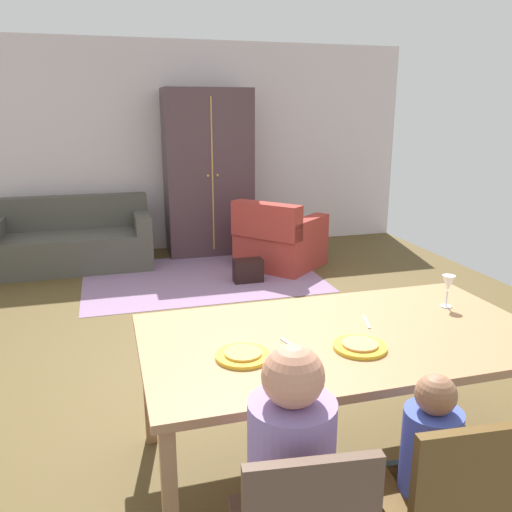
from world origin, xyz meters
TOP-DOWN VIEW (x-y plane):
  - ground_plane at (0.00, 0.43)m, footprint 6.47×6.06m
  - back_wall at (0.00, 3.51)m, footprint 6.47×0.10m
  - dining_table at (0.18, -1.41)m, footprint 2.00×1.10m
  - plate_near_man at (-0.37, -1.53)m, footprint 0.25×0.25m
  - pizza_near_man at (-0.37, -1.53)m, footprint 0.17×0.17m
  - plate_near_child at (0.18, -1.59)m, footprint 0.25×0.25m
  - pizza_near_child at (0.18, -1.59)m, footprint 0.17×0.17m
  - wine_glass at (0.90, -1.23)m, footprint 0.07×0.07m
  - fork at (-0.12, -1.46)m, footprint 0.05×0.15m
  - knife at (0.36, -1.31)m, footprint 0.06×0.17m
  - person_man at (-0.36, -2.15)m, footprint 0.31×0.41m
  - dining_chair_child at (0.18, -2.32)m, footprint 0.45×0.45m
  - person_child at (0.19, -2.15)m, footprint 0.22×0.29m
  - area_rug at (0.07, 2.03)m, footprint 2.60×1.80m
  - couch at (-1.33, 2.88)m, footprint 1.83×0.86m
  - armchair at (1.05, 2.19)m, footprint 1.21×1.20m
  - armoire at (0.39, 3.12)m, footprint 1.10×0.59m
  - handbag at (0.54, 1.73)m, footprint 0.32×0.16m

SIDE VIEW (x-z plane):
  - ground_plane at x=0.00m, z-range -0.02..0.00m
  - area_rug at x=0.07m, z-range 0.00..0.01m
  - handbag at x=0.54m, z-range 0.00..0.26m
  - couch at x=-1.33m, z-range -0.11..0.71m
  - armchair at x=1.05m, z-range -0.09..0.73m
  - person_child at x=0.19m, z-range -0.03..0.89m
  - dining_chair_child at x=0.18m, z-range 0.06..0.93m
  - person_man at x=-0.36m, z-range -0.04..1.07m
  - dining_table at x=0.18m, z-range 0.32..1.08m
  - fork at x=-0.12m, z-range 0.76..0.77m
  - knife at x=0.36m, z-range 0.76..0.77m
  - plate_near_man at x=-0.37m, z-range 0.76..0.78m
  - plate_near_child at x=0.18m, z-range 0.76..0.78m
  - pizza_near_man at x=-0.37m, z-range 0.78..0.79m
  - pizza_near_child at x=0.18m, z-range 0.78..0.79m
  - wine_glass at x=0.90m, z-range 0.80..0.99m
  - armoire at x=0.39m, z-range 0.00..2.10m
  - back_wall at x=0.00m, z-range 0.00..2.70m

